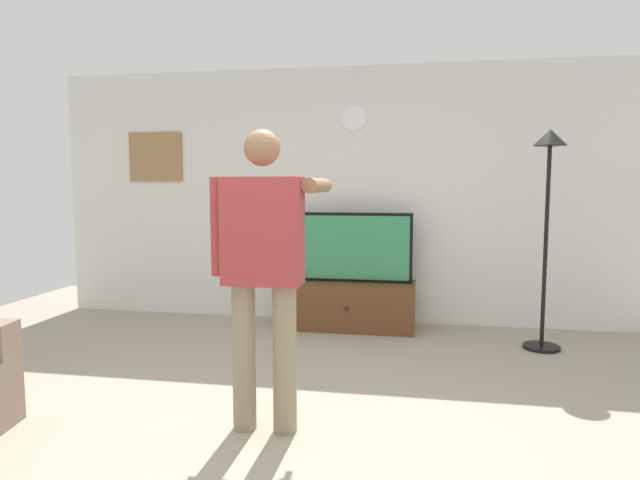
# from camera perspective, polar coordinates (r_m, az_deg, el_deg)

# --- Properties ---
(ground_plane) EXTENTS (8.40, 8.40, 0.00)m
(ground_plane) POSITION_cam_1_polar(r_m,az_deg,el_deg) (3.28, -4.37, -20.80)
(ground_plane) COLOR #9E937F
(back_wall) EXTENTS (6.40, 0.10, 2.70)m
(back_wall) POSITION_cam_1_polar(r_m,az_deg,el_deg) (5.84, 2.71, 4.67)
(back_wall) COLOR silver
(back_wall) RESTS_ON ground_plane
(tv_stand) EXTENTS (1.33, 0.55, 0.47)m
(tv_stand) POSITION_cam_1_polar(r_m,az_deg,el_deg) (5.61, 3.12, -6.84)
(tv_stand) COLOR brown
(tv_stand) RESTS_ON ground_plane
(television) EXTENTS (1.26, 0.07, 0.71)m
(television) POSITION_cam_1_polar(r_m,az_deg,el_deg) (5.56, 3.21, -0.77)
(television) COLOR black
(television) RESTS_ON tv_stand
(wall_clock) EXTENTS (0.26, 0.03, 0.26)m
(wall_clock) POSITION_cam_1_polar(r_m,az_deg,el_deg) (5.81, 3.58, 12.71)
(wall_clock) COLOR white
(framed_picture) EXTENTS (0.62, 0.04, 0.55)m
(framed_picture) POSITION_cam_1_polar(r_m,az_deg,el_deg) (6.42, -16.87, 8.36)
(framed_picture) COLOR #997047
(floor_lamp) EXTENTS (0.32, 0.32, 1.95)m
(floor_lamp) POSITION_cam_1_polar(r_m,az_deg,el_deg) (5.15, 22.85, 4.52)
(floor_lamp) COLOR black
(floor_lamp) RESTS_ON ground_plane
(person_standing_nearer_lamp) EXTENTS (0.63, 0.78, 1.78)m
(person_standing_nearer_lamp) POSITION_cam_1_polar(r_m,az_deg,el_deg) (3.19, -5.93, -2.21)
(person_standing_nearer_lamp) COLOR gray
(person_standing_nearer_lamp) RESTS_ON ground_plane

